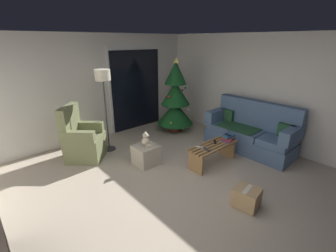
# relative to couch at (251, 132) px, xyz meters

# --- Properties ---
(ground_plane) EXTENTS (7.00, 7.00, 0.00)m
(ground_plane) POSITION_rel_couch_xyz_m (-2.32, -0.08, -0.40)
(ground_plane) COLOR #B2A38E
(wall_back) EXTENTS (5.72, 0.12, 2.50)m
(wall_back) POSITION_rel_couch_xyz_m (-2.32, 2.98, 0.85)
(wall_back) COLOR silver
(wall_back) RESTS_ON ground
(wall_right) EXTENTS (0.12, 6.00, 2.50)m
(wall_right) POSITION_rel_couch_xyz_m (0.54, -0.08, 0.85)
(wall_right) COLOR silver
(wall_right) RESTS_ON ground
(patio_door_frame) EXTENTS (1.60, 0.02, 2.20)m
(patio_door_frame) POSITION_rel_couch_xyz_m (-1.06, 2.90, 0.70)
(patio_door_frame) COLOR silver
(patio_door_frame) RESTS_ON ground
(patio_door_glass) EXTENTS (1.50, 0.02, 2.10)m
(patio_door_glass) POSITION_rel_couch_xyz_m (-1.06, 2.89, 0.65)
(patio_door_glass) COLOR black
(patio_door_glass) RESTS_ON ground
(couch) EXTENTS (0.82, 1.95, 1.08)m
(couch) POSITION_rel_couch_xyz_m (0.00, 0.00, 0.00)
(couch) COLOR slate
(couch) RESTS_ON ground
(coffee_table) EXTENTS (1.10, 0.40, 0.41)m
(coffee_table) POSITION_rel_couch_xyz_m (-1.17, 0.13, -0.13)
(coffee_table) COLOR #9E7547
(coffee_table) RESTS_ON ground
(remote_silver) EXTENTS (0.10, 0.16, 0.02)m
(remote_silver) POSITION_rel_couch_xyz_m (-1.47, 0.22, 0.02)
(remote_silver) COLOR #ADADB2
(remote_silver) RESTS_ON coffee_table
(remote_graphite) EXTENTS (0.07, 0.16, 0.02)m
(remote_graphite) POSITION_rel_couch_xyz_m (-1.45, 0.05, 0.02)
(remote_graphite) COLOR #333338
(remote_graphite) RESTS_ON coffee_table
(remote_black) EXTENTS (0.14, 0.14, 0.02)m
(remote_black) POSITION_rel_couch_xyz_m (-1.05, 0.18, 0.02)
(remote_black) COLOR black
(remote_black) RESTS_ON coffee_table
(book_stack) EXTENTS (0.28, 0.22, 0.12)m
(book_stack) POSITION_rel_couch_xyz_m (-0.77, 0.06, 0.07)
(book_stack) COLOR #6B3D7A
(book_stack) RESTS_ON coffee_table
(cell_phone) EXTENTS (0.11, 0.16, 0.01)m
(cell_phone) POSITION_rel_couch_xyz_m (-0.79, 0.07, 0.14)
(cell_phone) COLOR black
(cell_phone) RESTS_ON book_stack
(christmas_tree) EXTENTS (0.96, 0.96, 1.93)m
(christmas_tree) POSITION_rel_couch_xyz_m (-0.49, 1.95, 0.46)
(christmas_tree) COLOR #4C1E19
(christmas_tree) RESTS_ON ground
(armchair) EXTENTS (0.97, 0.97, 1.13)m
(armchair) POSITION_rel_couch_xyz_m (-3.00, 2.05, 0.00)
(armchair) COLOR olive
(armchair) RESTS_ON ground
(floor_lamp) EXTENTS (0.32, 0.32, 1.78)m
(floor_lamp) POSITION_rel_couch_xyz_m (-2.41, 2.08, 1.11)
(floor_lamp) COLOR #2D2D30
(floor_lamp) RESTS_ON ground
(ottoman) EXTENTS (0.44, 0.44, 0.40)m
(ottoman) POSITION_rel_couch_xyz_m (-2.17, 0.99, -0.20)
(ottoman) COLOR #B2A893
(ottoman) RESTS_ON ground
(teddy_bear_cream) EXTENTS (0.22, 0.21, 0.29)m
(teddy_bear_cream) POSITION_rel_couch_xyz_m (-2.16, 0.98, 0.12)
(teddy_bear_cream) COLOR beige
(teddy_bear_cream) RESTS_ON ottoman
(cardboard_box_taped_mid_floor) EXTENTS (0.38, 0.41, 0.29)m
(cardboard_box_taped_mid_floor) POSITION_rel_couch_xyz_m (-1.80, -1.02, -0.26)
(cardboard_box_taped_mid_floor) COLOR tan
(cardboard_box_taped_mid_floor) RESTS_ON ground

